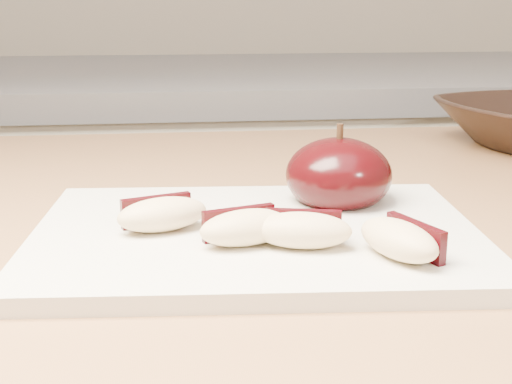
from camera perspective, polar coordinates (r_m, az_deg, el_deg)
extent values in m
cube|color=silver|center=(1.39, -7.79, -10.87)|extent=(2.40, 0.60, 0.90)
cube|color=slate|center=(1.25, -8.57, 8.80)|extent=(2.40, 0.62, 0.04)
cube|color=#8E5D3E|center=(0.57, -10.34, -3.23)|extent=(1.64, 0.64, 0.04)
cube|color=silver|center=(0.48, 0.00, -3.58)|extent=(0.31, 0.24, 0.01)
ellipsoid|color=black|center=(0.54, 6.62, 1.35)|extent=(0.10, 0.10, 0.06)
cylinder|color=black|center=(0.53, 6.73, 4.80)|extent=(0.00, 0.00, 0.01)
ellipsoid|color=beige|center=(0.47, -7.50, -1.78)|extent=(0.07, 0.05, 0.02)
cube|color=black|center=(0.48, -7.99, -1.48)|extent=(0.05, 0.02, 0.02)
ellipsoid|color=beige|center=(0.44, -0.76, -2.85)|extent=(0.07, 0.05, 0.02)
cube|color=black|center=(0.45, -1.40, -2.49)|extent=(0.05, 0.02, 0.02)
ellipsoid|color=beige|center=(0.44, 3.72, -3.07)|extent=(0.07, 0.04, 0.02)
cube|color=black|center=(0.45, 3.80, -2.66)|extent=(0.05, 0.02, 0.02)
ellipsoid|color=beige|center=(0.43, 11.32, -3.75)|extent=(0.05, 0.07, 0.02)
cube|color=black|center=(0.44, 12.62, -3.58)|extent=(0.02, 0.05, 0.02)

